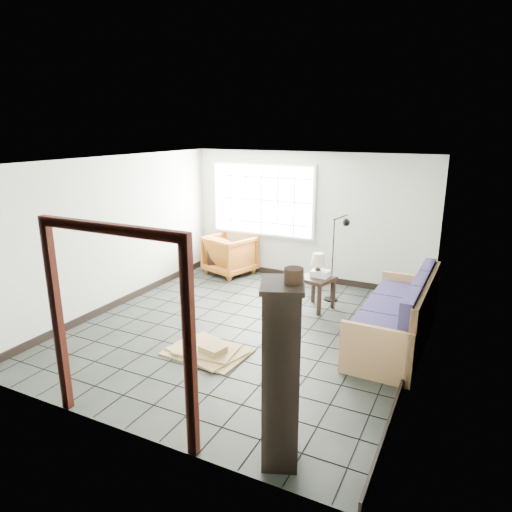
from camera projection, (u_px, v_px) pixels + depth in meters
The scene contains 15 objects.
ground at pixel (245, 329), 7.14m from camera, with size 5.50×5.50×0.00m, color black.
room_shell at pixel (245, 224), 6.70m from camera, with size 5.02×5.52×2.61m.
window_panel at pixel (262, 200), 9.45m from camera, with size 2.32×0.08×1.52m.
doorway_trim at pixel (116, 306), 4.43m from camera, with size 1.80×0.08×2.20m.
futon_sofa at pixel (400, 320), 6.56m from camera, with size 0.95×2.39×1.05m.
armchair at pixel (230, 253), 9.77m from camera, with size 0.90×0.84×0.92m, color #9A5A16.
side_table at pixel (317, 283), 7.83m from camera, with size 0.66×0.66×0.58m.
table_lamp at pixel (318, 260), 7.76m from camera, with size 0.31×0.31×0.41m.
projector at pixel (320, 274), 7.81m from camera, with size 0.32×0.25×0.11m.
floor_lamp at pixel (338, 256), 8.04m from camera, with size 0.43×0.29×1.62m.
console_shelf at pixel (228, 258), 9.82m from camera, with size 0.92×0.64×0.67m.
tall_shelf at pixel (281, 374), 4.12m from camera, with size 0.52×0.59×1.78m.
pot at pixel (294, 275), 3.88m from camera, with size 0.21×0.21×0.13m.
open_box at pixel (382, 335), 6.57m from camera, with size 0.84×0.51×0.44m.
cardboard_pile at pixel (208, 350), 6.37m from camera, with size 1.17×0.96×0.16m.
Camera 1 is at (3.05, -5.80, 3.05)m, focal length 32.00 mm.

